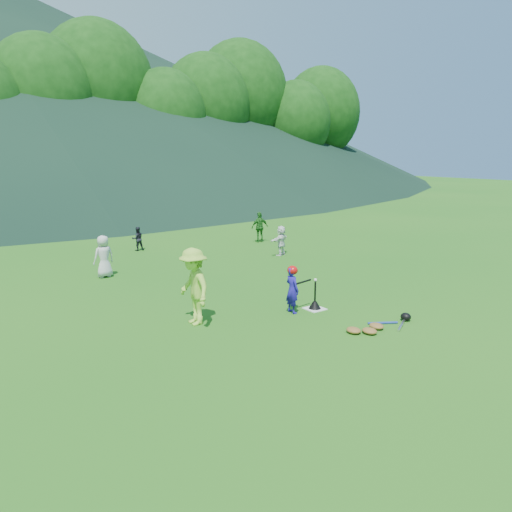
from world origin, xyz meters
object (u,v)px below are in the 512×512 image
(adult_coach, at_px, (194,287))
(fielder_d, at_px, (281,241))
(batting_tee, at_px, (315,304))
(home_plate, at_px, (315,309))
(fielder_b, at_px, (138,239))
(fielder_a, at_px, (104,256))
(batter_child, at_px, (292,290))
(equipment_pile, at_px, (377,326))
(fielder_c, at_px, (260,227))

(adult_coach, bearing_deg, fielder_d, 130.98)
(batting_tee, bearing_deg, home_plate, 0.00)
(home_plate, distance_m, adult_coach, 3.12)
(fielder_d, bearing_deg, fielder_b, -66.48)
(fielder_a, distance_m, fielder_d, 6.48)
(home_plate, height_order, fielder_b, fielder_b)
(batting_tee, bearing_deg, fielder_b, 94.12)
(adult_coach, bearing_deg, batting_tee, 78.42)
(batter_child, relative_size, equipment_pile, 0.62)
(home_plate, relative_size, fielder_d, 0.41)
(fielder_d, bearing_deg, fielder_c, -131.87)
(batter_child, distance_m, fielder_d, 6.77)
(home_plate, height_order, adult_coach, adult_coach)
(home_plate, xyz_separation_m, equipment_pile, (0.17, -1.82, 0.06))
(home_plate, bearing_deg, fielder_a, 117.18)
(batter_child, distance_m, fielder_a, 6.50)
(fielder_b, height_order, batting_tee, fielder_b)
(adult_coach, xyz_separation_m, fielder_b, (2.22, 8.78, -0.40))
(fielder_c, distance_m, fielder_d, 2.88)
(fielder_b, height_order, fielder_d, fielder_d)
(batting_tee, relative_size, equipment_pile, 0.38)
(batter_child, distance_m, fielder_b, 9.41)
(fielder_b, relative_size, equipment_pile, 0.51)
(home_plate, distance_m, batting_tee, 0.12)
(fielder_c, bearing_deg, fielder_d, 79.85)
(batter_child, height_order, fielder_b, batter_child)
(home_plate, height_order, fielder_d, fielder_d)
(equipment_pile, bearing_deg, batter_child, 112.33)
(home_plate, relative_size, fielder_a, 0.35)
(fielder_a, height_order, fielder_d, fielder_a)
(batter_child, xyz_separation_m, adult_coach, (-2.28, 0.63, 0.30))
(home_plate, distance_m, fielder_d, 6.55)
(adult_coach, relative_size, fielder_d, 1.56)
(fielder_d, distance_m, batting_tee, 6.54)
(home_plate, xyz_separation_m, adult_coach, (-2.90, 0.75, 0.85))
(fielder_d, bearing_deg, fielder_a, -26.53)
(batter_child, xyz_separation_m, fielder_a, (-2.51, 5.99, 0.09))
(fielder_d, bearing_deg, batting_tee, 37.22)
(fielder_c, bearing_deg, fielder_b, -3.94)
(fielder_b, distance_m, equipment_pile, 11.39)
(batter_child, relative_size, adult_coach, 0.65)
(fielder_b, bearing_deg, fielder_c, 172.47)
(batting_tee, bearing_deg, equipment_pile, -84.55)
(fielder_b, xyz_separation_m, fielder_c, (4.98, -1.19, 0.18))
(fielder_b, xyz_separation_m, batting_tee, (0.69, -9.53, -0.33))
(fielder_b, relative_size, fielder_c, 0.72)
(fielder_c, bearing_deg, batting_tee, 72.28)
(batter_child, distance_m, adult_coach, 2.39)
(fielder_b, distance_m, fielder_c, 5.12)
(batter_child, bearing_deg, fielder_a, 24.27)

